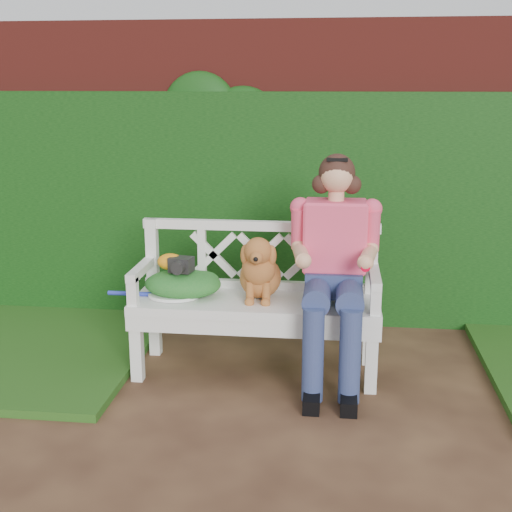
# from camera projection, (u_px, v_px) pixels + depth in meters

# --- Properties ---
(ground) EXTENTS (60.00, 60.00, 0.00)m
(ground) POSITION_uv_depth(u_px,v_px,m) (303.00, 426.00, 3.61)
(ground) COLOR #351F16
(brick_wall) EXTENTS (10.00, 0.30, 2.20)m
(brick_wall) POSITION_uv_depth(u_px,v_px,m) (319.00, 173.00, 5.17)
(brick_wall) COLOR maroon
(brick_wall) RESTS_ON ground
(ivy_hedge) EXTENTS (10.00, 0.18, 1.70)m
(ivy_hedge) POSITION_uv_depth(u_px,v_px,m) (317.00, 210.00, 5.02)
(ivy_hedge) COLOR #1C5415
(ivy_hedge) RESTS_ON ground
(garden_bench) EXTENTS (1.65, 0.80, 0.48)m
(garden_bench) POSITION_uv_depth(u_px,v_px,m) (256.00, 336.00, 4.24)
(garden_bench) COLOR white
(garden_bench) RESTS_ON ground
(seated_woman) EXTENTS (0.80, 0.90, 1.32)m
(seated_woman) POSITION_uv_depth(u_px,v_px,m) (334.00, 274.00, 4.06)
(seated_woman) COLOR #E14B5A
(seated_woman) RESTS_ON ground
(dog) EXTENTS (0.36, 0.43, 0.41)m
(dog) POSITION_uv_depth(u_px,v_px,m) (260.00, 266.00, 4.14)
(dog) COLOR #9B5E34
(dog) RESTS_ON garden_bench
(tennis_racket) EXTENTS (0.64, 0.36, 0.03)m
(tennis_racket) POSITION_uv_depth(u_px,v_px,m) (169.00, 295.00, 4.21)
(tennis_racket) COLOR white
(tennis_racket) RESTS_ON garden_bench
(green_bag) EXTENTS (0.55, 0.46, 0.16)m
(green_bag) POSITION_uv_depth(u_px,v_px,m) (183.00, 283.00, 4.22)
(green_bag) COLOR #116E16
(green_bag) RESTS_ON garden_bench
(camera_item) EXTENTS (0.15, 0.13, 0.09)m
(camera_item) POSITION_uv_depth(u_px,v_px,m) (181.00, 264.00, 4.16)
(camera_item) COLOR black
(camera_item) RESTS_ON green_bag
(baseball_glove) EXTENTS (0.17, 0.12, 0.10)m
(baseball_glove) POSITION_uv_depth(u_px,v_px,m) (170.00, 262.00, 4.20)
(baseball_glove) COLOR orange
(baseball_glove) RESTS_ON green_bag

